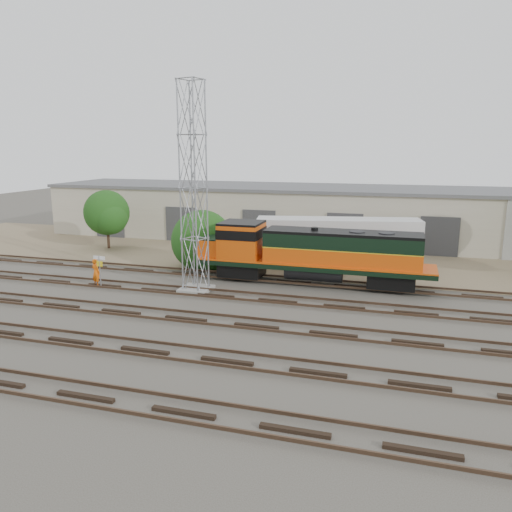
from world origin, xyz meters
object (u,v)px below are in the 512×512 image
(locomotive, at_px, (310,253))
(semi_trailer, at_px, (342,237))
(worker, at_px, (96,272))
(signal_tower, at_px, (194,192))

(locomotive, height_order, semi_trailer, locomotive)
(worker, bearing_deg, semi_trailer, -127.34)
(locomotive, xyz_separation_m, semi_trailer, (1.43, 5.54, 0.19))
(locomotive, height_order, signal_tower, signal_tower)
(locomotive, bearing_deg, worker, -161.79)
(signal_tower, xyz_separation_m, worker, (-6.87, -0.93, -5.50))
(signal_tower, relative_size, worker, 7.03)
(worker, distance_m, semi_trailer, 18.21)
(locomotive, xyz_separation_m, worker, (-13.69, -4.50, -1.28))
(locomotive, bearing_deg, signal_tower, -152.35)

